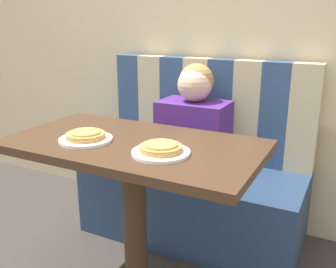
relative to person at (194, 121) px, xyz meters
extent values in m
cube|color=#C6B28E|center=(0.00, 0.33, 0.60)|extent=(7.00, 0.05, 2.60)
cube|color=navy|center=(0.00, 0.00, -0.48)|extent=(1.24, 0.55, 0.43)
cube|color=navy|center=(-0.54, 0.22, 0.03)|extent=(0.15, 0.10, 0.59)
cube|color=tan|center=(-0.39, 0.22, 0.03)|extent=(0.15, 0.10, 0.59)
cube|color=navy|center=(-0.23, 0.22, 0.03)|extent=(0.15, 0.10, 0.59)
cube|color=tan|center=(-0.08, 0.22, 0.03)|extent=(0.15, 0.10, 0.59)
cube|color=navy|center=(0.08, 0.22, 0.03)|extent=(0.15, 0.10, 0.59)
cube|color=tan|center=(0.23, 0.22, 0.03)|extent=(0.15, 0.10, 0.59)
cube|color=navy|center=(0.39, 0.22, 0.03)|extent=(0.15, 0.10, 0.59)
cube|color=tan|center=(0.54, 0.22, 0.03)|extent=(0.15, 0.10, 0.59)
cube|color=#422B1C|center=(0.00, -0.62, 0.05)|extent=(1.03, 0.57, 0.03)
cylinder|color=#422B1C|center=(0.00, -0.62, -0.33)|extent=(0.10, 0.10, 0.73)
cube|color=#4C237A|center=(0.00, 0.00, -0.08)|extent=(0.37, 0.24, 0.38)
sphere|color=beige|center=(0.00, 0.00, 0.20)|extent=(0.18, 0.18, 0.18)
sphere|color=#AD8447|center=(0.00, 0.02, 0.22)|extent=(0.19, 0.19, 0.19)
cylinder|color=white|center=(-0.17, -0.70, 0.07)|extent=(0.21, 0.21, 0.01)
cylinder|color=white|center=(0.17, -0.70, 0.07)|extent=(0.21, 0.21, 0.01)
cylinder|color=#C68E47|center=(-0.17, -0.70, 0.09)|extent=(0.16, 0.16, 0.02)
cylinder|color=gold|center=(-0.17, -0.70, 0.10)|extent=(0.12, 0.12, 0.01)
cylinder|color=#C68E47|center=(0.17, -0.70, 0.09)|extent=(0.16, 0.16, 0.02)
cylinder|color=gold|center=(0.17, -0.70, 0.10)|extent=(0.12, 0.12, 0.01)
camera|label=1|loc=(0.78, -1.83, 0.53)|focal=40.00mm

